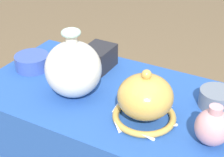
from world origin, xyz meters
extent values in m
cylinder|color=olive|center=(-0.48, 0.22, 0.36)|extent=(0.04, 0.04, 0.71)
cube|color=olive|center=(0.00, 0.00, 0.73)|extent=(1.05, 0.54, 0.03)
cube|color=#234C9E|center=(0.00, 0.00, 0.75)|extent=(1.07, 0.56, 0.01)
ellipsoid|color=white|center=(-0.15, -0.07, 0.85)|extent=(0.21, 0.21, 0.21)
cylinder|color=white|center=(-0.15, -0.07, 0.97)|extent=(0.04, 0.04, 0.04)
torus|color=#A8CCB7|center=(-0.15, -0.07, 0.99)|extent=(0.07, 0.07, 0.02)
torus|color=gold|center=(0.14, -0.09, 0.76)|extent=(0.21, 0.21, 0.02)
ellipsoid|color=gold|center=(0.14, -0.09, 0.84)|extent=(0.18, 0.18, 0.14)
sphere|color=gold|center=(0.14, -0.09, 0.92)|extent=(0.03, 0.03, 0.03)
cone|color=white|center=(0.25, -0.09, 0.76)|extent=(0.01, 0.04, 0.03)
cone|color=white|center=(0.19, 0.01, 0.76)|extent=(0.04, 0.03, 0.03)
cone|color=white|center=(0.09, 0.01, 0.76)|extent=(0.04, 0.03, 0.03)
cone|color=white|center=(0.03, -0.09, 0.76)|extent=(0.01, 0.04, 0.03)
cone|color=white|center=(0.09, -0.18, 0.76)|extent=(0.04, 0.03, 0.03)
cone|color=white|center=(0.19, -0.18, 0.76)|extent=(0.04, 0.03, 0.03)
cube|color=#232328|center=(-0.18, 0.15, 0.80)|extent=(0.11, 0.14, 0.09)
cube|color=orange|center=(-0.18, 0.08, 0.80)|extent=(0.10, 0.01, 0.08)
cylinder|color=#3851A8|center=(-0.42, 0.01, 0.78)|extent=(0.14, 0.14, 0.06)
cylinder|color=slate|center=(0.33, 0.10, 0.78)|extent=(0.12, 0.12, 0.06)
ellipsoid|color=#D19399|center=(0.36, -0.10, 0.81)|extent=(0.11, 0.11, 0.12)
cylinder|color=#D19399|center=(0.36, -0.10, 0.87)|extent=(0.04, 0.04, 0.02)
camera|label=1|loc=(0.48, -0.95, 1.46)|focal=55.00mm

